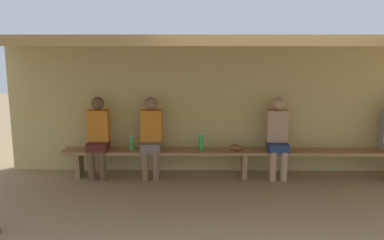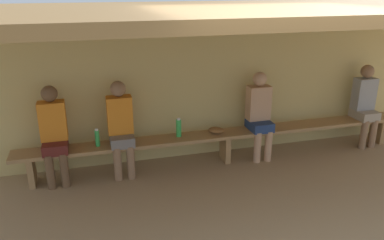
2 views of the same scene
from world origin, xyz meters
name	(u,v)px [view 1 (image 1 of 2)]	position (x,y,z in m)	size (l,w,h in m)	color
ground_plane	(257,215)	(0.00, 0.00, 0.00)	(24.00, 24.00, 0.00)	#9E7F59
back_wall	(242,107)	(0.00, 2.00, 1.10)	(8.00, 0.20, 2.20)	tan
dugout_roof	(254,40)	(0.00, 0.70, 2.26)	(8.00, 2.80, 0.12)	olive
bench	(244,154)	(0.00, 1.55, 0.39)	(6.00, 0.36, 0.46)	#9E7547
player_near_post	(98,134)	(-2.41, 1.55, 0.73)	(0.34, 0.42, 1.34)	#591E19
player_in_red	(278,134)	(0.54, 1.55, 0.73)	(0.34, 0.42, 1.34)	navy
player_leftmost	(151,134)	(-1.54, 1.55, 0.73)	(0.34, 0.42, 1.34)	slate
water_bottle_green	(132,143)	(-1.86, 1.55, 0.58)	(0.06, 0.06, 0.25)	green
water_bottle_orange	(201,142)	(-0.71, 1.59, 0.59)	(0.08, 0.08, 0.28)	green
baseball_glove_tan	(236,147)	(-0.14, 1.56, 0.51)	(0.24, 0.17, 0.09)	brown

